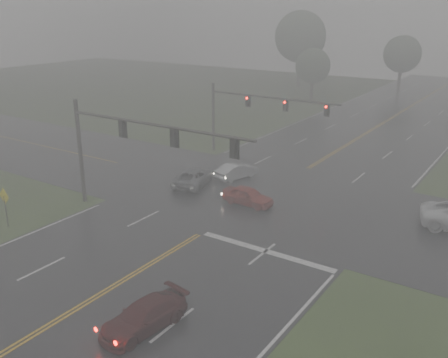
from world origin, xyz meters
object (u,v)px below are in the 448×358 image
Objects in this scene: signal_gantry_near at (125,140)px; signal_gantry_far at (250,108)px; sedan_maroon at (145,329)px; car_grey at (194,185)px; sedan_silver at (236,178)px; sedan_red at (248,205)px.

signal_gantry_near reaches higher than signal_gantry_far.
car_grey is (-9.38, 16.06, 0.00)m from sedan_maroon.
signal_gantry_far is (-2.37, 5.97, 4.61)m from sedan_silver.
signal_gantry_far is (-9.82, 25.18, 4.61)m from sedan_maroon.
sedan_maroon is at bearing 125.44° from sedan_silver.
sedan_silver is 7.91m from signal_gantry_far.
sedan_maroon is at bearing -43.49° from signal_gantry_near.
sedan_maroon is at bearing -164.71° from sedan_red.
car_grey reaches higher than sedan_silver.
signal_gantry_near is (-1.95, -10.30, 5.21)m from sedan_silver.
sedan_silver is 11.70m from signal_gantry_near.
car_grey is 0.33× the size of signal_gantry_near.
car_grey is at bearing 89.85° from signal_gantry_near.
sedan_red is 0.79× the size of car_grey.
sedan_maroon is 0.89× the size of car_grey.
sedan_maroon is 20.60m from sedan_silver.
signal_gantry_near reaches higher than sedan_red.
sedan_maroon is 13.96m from signal_gantry_near.
signal_gantry_near reaches higher than sedan_maroon.
sedan_silver is at bearing 119.17° from sedan_maroon.
signal_gantry_far is at bearing -54.08° from sedan_silver.
signal_gantry_far is at bearing 31.90° from sedan_red.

